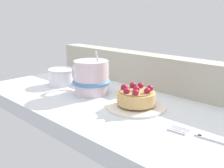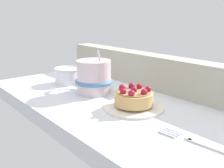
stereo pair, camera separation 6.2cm
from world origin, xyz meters
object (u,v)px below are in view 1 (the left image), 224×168
raspberry_tart (136,96)px  coffee_mug (91,78)px  dessert_fork (212,139)px  sugar_bowl (61,76)px  dessert_plate (136,106)px

raspberry_tart → coffee_mug: (-15.35, 0.27, 1.55)cm
raspberry_tart → dessert_fork: raspberry_tart is taller
dessert_fork → sugar_bowl: bearing=176.4°
coffee_mug → sugar_bowl: size_ratio=1.70×
dessert_plate → raspberry_tart: size_ratio=1.58×
raspberry_tart → coffee_mug: 15.43cm
coffee_mug → dessert_fork: coffee_mug is taller
raspberry_tart → dessert_fork: (18.87, -3.24, -2.34)cm
dessert_plate → dessert_fork: dessert_plate is taller
dessert_fork → coffee_mug: bearing=174.1°
sugar_bowl → raspberry_tart: bearing=0.5°
dessert_plate → raspberry_tart: (-0.01, 0.00, 2.18)cm
dessert_fork → sugar_bowl: size_ratio=2.04×
dessert_plate → raspberry_tart: 2.18cm
coffee_mug → sugar_bowl: coffee_mug is taller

